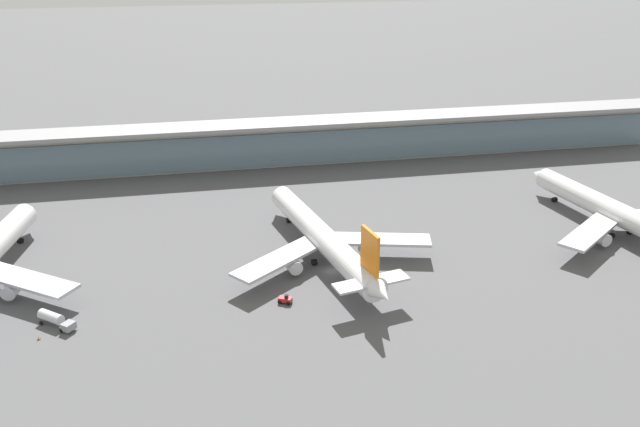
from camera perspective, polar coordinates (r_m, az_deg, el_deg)
The scene contains 7 objects.
ground_plane at distance 152.81m, azimuth 1.10°, elevation -5.05°, with size 1200.00×1200.00×0.00m, color #515154.
airliner_centre_stand at distance 155.54m, azimuth 0.34°, elevation -2.21°, with size 49.67×65.54×17.60m.
airliner_right_stand at distance 185.66m, azimuth 24.72°, elevation -0.07°, with size 49.88×65.71×17.60m.
service_truck_by_tail_grey at distance 142.31m, azimuth -22.19°, elevation -8.55°, with size 8.09×7.18×2.95m.
service_truck_on_taxiway_red at distance 140.19m, azimuth -3.06°, elevation -7.52°, with size 3.32×2.82×2.05m.
terminal_building at distance 220.71m, azimuth -3.10°, elevation 6.32°, with size 275.90×12.80×15.20m.
safety_cone_bravo at distance 140.06m, azimuth -23.42°, elevation -9.99°, with size 0.62×0.62×0.70m.
Camera 1 is at (-28.35, -131.09, 73.23)m, focal length 36.56 mm.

